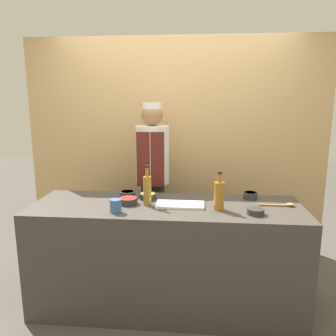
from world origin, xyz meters
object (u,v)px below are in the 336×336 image
object	(u,v)px
bottle_vinegar	(147,190)
cup_blue	(116,206)
sauce_bowl_orange	(256,211)
sauce_bowl_white	(250,195)
cutting_board	(180,205)
sauce_bowl_yellow	(148,196)
wooden_spoon	(283,205)
chef_center	(153,181)
sauce_bowl_red	(128,201)
sauce_bowl_green	(128,194)
bottle_amber	(219,195)

from	to	relation	value
bottle_vinegar	cup_blue	bearing A→B (deg)	-137.15
sauce_bowl_orange	bottle_vinegar	size ratio (longest dim) A/B	0.39
sauce_bowl_white	cutting_board	bearing A→B (deg)	-157.06
sauce_bowl_yellow	wooden_spoon	world-z (taller)	sauce_bowl_yellow
sauce_bowl_orange	cutting_board	distance (m)	0.59
sauce_bowl_yellow	chef_center	bearing A→B (deg)	92.74
sauce_bowl_red	cup_blue	size ratio (longest dim) A/B	1.46
sauce_bowl_orange	chef_center	world-z (taller)	chef_center
sauce_bowl_green	cutting_board	xyz separation A→B (m)	(0.47, -0.19, -0.02)
sauce_bowl_green	cup_blue	size ratio (longest dim) A/B	1.34
sauce_bowl_red	bottle_amber	bearing A→B (deg)	-5.73
sauce_bowl_green	sauce_bowl_orange	xyz separation A→B (m)	(1.05, -0.33, -0.01)
cup_blue	sauce_bowl_green	bearing A→B (deg)	88.51
sauce_bowl_red	cup_blue	bearing A→B (deg)	-104.67
sauce_bowl_red	sauce_bowl_orange	distance (m)	1.02
sauce_bowl_white	chef_center	distance (m)	0.99
sauce_bowl_green	sauce_bowl_white	bearing A→B (deg)	3.54
wooden_spoon	bottle_vinegar	bearing A→B (deg)	-176.67
wooden_spoon	chef_center	size ratio (longest dim) A/B	0.16
sauce_bowl_white	chef_center	size ratio (longest dim) A/B	0.07
sauce_bowl_red	sauce_bowl_orange	size ratio (longest dim) A/B	1.17
sauce_bowl_red	bottle_vinegar	distance (m)	0.19
sauce_bowl_red	sauce_bowl_green	size ratio (longest dim) A/B	1.09
cutting_board	cup_blue	bearing A→B (deg)	-157.73
sauce_bowl_red	cup_blue	world-z (taller)	cup_blue
sauce_bowl_white	sauce_bowl_orange	size ratio (longest dim) A/B	0.91
sauce_bowl_yellow	chef_center	size ratio (longest dim) A/B	0.08
bottle_vinegar	sauce_bowl_white	bearing A→B (deg)	16.20
sauce_bowl_green	sauce_bowl_orange	distance (m)	1.10
bottle_amber	chef_center	size ratio (longest dim) A/B	0.18
wooden_spoon	cutting_board	bearing A→B (deg)	-175.48
sauce_bowl_red	sauce_bowl_green	bearing A→B (deg)	103.89
cutting_board	sauce_bowl_green	bearing A→B (deg)	158.39
sauce_bowl_green	wooden_spoon	xyz separation A→B (m)	(1.30, -0.12, -0.02)
cutting_board	bottle_vinegar	bearing A→B (deg)	179.64
cup_blue	sauce_bowl_orange	bearing A→B (deg)	2.72
sauce_bowl_yellow	bottle_amber	world-z (taller)	bottle_amber
sauce_bowl_red	cutting_board	size ratio (longest dim) A/B	0.39
sauce_bowl_white	sauce_bowl_yellow	bearing A→B (deg)	-174.21
chef_center	cup_blue	bearing A→B (deg)	-101.40
sauce_bowl_red	sauce_bowl_white	bearing A→B (deg)	13.38
sauce_bowl_white	bottle_amber	world-z (taller)	bottle_amber
sauce_bowl_red	sauce_bowl_white	xyz separation A→B (m)	(1.03, 0.24, 0.00)
bottle_amber	sauce_bowl_yellow	bearing A→B (deg)	159.01
sauce_bowl_yellow	cutting_board	xyz separation A→B (m)	(0.29, -0.16, -0.02)
cutting_board	bottle_vinegar	size ratio (longest dim) A/B	1.17
sauce_bowl_yellow	sauce_bowl_red	size ratio (longest dim) A/B	0.95
bottle_vinegar	wooden_spoon	xyz separation A→B (m)	(1.10, 0.06, -0.12)
bottle_vinegar	wooden_spoon	bearing A→B (deg)	3.33
sauce_bowl_green	bottle_vinegar	distance (m)	0.29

